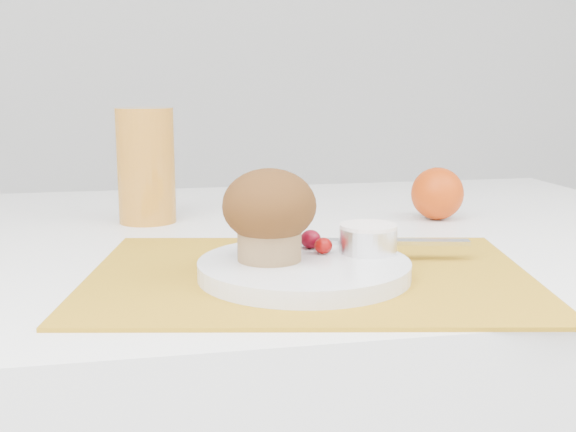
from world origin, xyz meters
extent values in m
cube|color=#B48019|center=(0.00, -0.17, 0.75)|extent=(0.49, 0.40, 0.00)
cylinder|color=silver|center=(0.00, -0.18, 0.76)|extent=(0.23, 0.23, 0.02)
cylinder|color=silver|center=(0.07, -0.16, 0.78)|extent=(0.07, 0.07, 0.03)
cylinder|color=white|center=(0.07, -0.16, 0.80)|extent=(0.07, 0.07, 0.01)
ellipsoid|color=#52020E|center=(0.01, -0.13, 0.78)|extent=(0.02, 0.02, 0.02)
ellipsoid|color=#5F0302|center=(0.02, -0.16, 0.78)|extent=(0.02, 0.02, 0.02)
cube|color=silver|center=(0.09, -0.13, 0.77)|extent=(0.20, 0.06, 0.00)
sphere|color=#C13C06|center=(0.25, 0.09, 0.79)|extent=(0.07, 0.07, 0.07)
cylinder|color=orange|center=(-0.15, 0.15, 0.83)|extent=(0.10, 0.10, 0.16)
cylinder|color=#947247|center=(-0.04, -0.17, 0.79)|extent=(0.08, 0.08, 0.03)
ellipsoid|color=#311908|center=(-0.04, -0.17, 0.83)|extent=(0.09, 0.09, 0.07)
camera|label=1|loc=(-0.15, -0.85, 0.95)|focal=45.00mm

